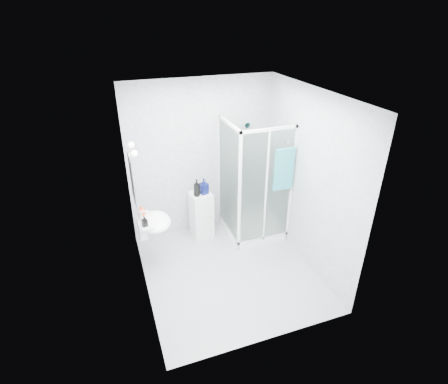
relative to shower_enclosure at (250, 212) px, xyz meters
name	(u,v)px	position (x,y,z in m)	size (l,w,h in m)	color
room	(229,194)	(-0.67, -0.77, 0.85)	(2.40, 2.60, 2.60)	silver
shower_enclosure	(250,212)	(0.00, 0.00, 0.00)	(0.90, 0.95, 2.00)	white
wall_basin	(153,223)	(-1.66, -0.32, 0.35)	(0.46, 0.56, 0.35)	white
mirror	(132,180)	(-1.85, -0.32, 1.05)	(0.02, 0.60, 0.70)	white
vanity_lights	(132,149)	(-1.80, -0.32, 1.47)	(0.10, 0.40, 0.08)	silver
wall_hooks	(186,143)	(-0.92, 0.49, 1.17)	(0.23, 0.06, 0.03)	silver
storage_cabinet	(201,215)	(-0.77, 0.28, -0.04)	(0.36, 0.37, 0.81)	white
hand_towel	(284,168)	(0.33, -0.40, 0.93)	(0.31, 0.05, 0.67)	teal
shampoo_bottle_a	(197,188)	(-0.85, 0.22, 0.50)	(0.11, 0.11, 0.29)	black
shampoo_bottle_b	(204,186)	(-0.72, 0.26, 0.49)	(0.12, 0.12, 0.27)	#0C1148
soap_dispenser_orange	(141,211)	(-1.78, -0.18, 0.49)	(0.12, 0.12, 0.15)	#EC4E1B
soap_dispenser_black	(144,221)	(-1.78, -0.47, 0.49)	(0.07, 0.07, 0.15)	black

